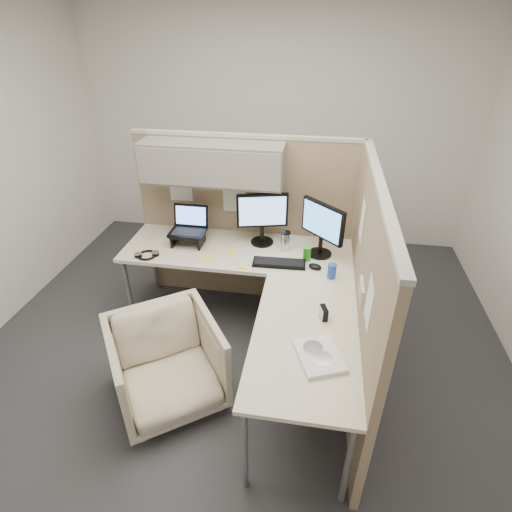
% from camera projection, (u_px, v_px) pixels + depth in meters
% --- Properties ---
extents(ground, '(4.50, 4.50, 0.00)m').
position_uv_depth(ground, '(240.00, 356.00, 3.38)').
color(ground, '#2E2D31').
rests_on(ground, ground).
extents(partition_back, '(2.00, 0.36, 1.63)m').
position_uv_depth(partition_back, '(232.00, 196.00, 3.54)').
color(partition_back, '#937D60').
rests_on(partition_back, ground).
extents(partition_right, '(0.07, 2.03, 1.63)m').
position_uv_depth(partition_right, '(362.00, 293.00, 2.78)').
color(partition_right, '#937D60').
rests_on(partition_right, ground).
extents(desk, '(2.00, 1.98, 0.73)m').
position_uv_depth(desk, '(257.00, 282.00, 3.12)').
color(desk, beige).
rests_on(desk, ground).
extents(office_chair, '(0.98, 0.97, 0.75)m').
position_uv_depth(office_chair, '(166.00, 360.00, 2.83)').
color(office_chair, beige).
rests_on(office_chair, ground).
extents(monitor_left, '(0.44, 0.20, 0.47)m').
position_uv_depth(monitor_left, '(262.00, 215.00, 3.43)').
color(monitor_left, black).
rests_on(monitor_left, desk).
extents(monitor_right, '(0.34, 0.33, 0.47)m').
position_uv_depth(monitor_right, '(322.00, 225.00, 3.25)').
color(monitor_right, black).
rests_on(monitor_right, desk).
extents(laptop_station, '(0.31, 0.26, 0.32)m').
position_uv_depth(laptop_station, '(189.00, 230.00, 3.51)').
color(laptop_station, black).
rests_on(laptop_station, desk).
extents(keyboard, '(0.43, 0.16, 0.02)m').
position_uv_depth(keyboard, '(279.00, 263.00, 3.25)').
color(keyboard, black).
rests_on(keyboard, desk).
extents(mouse, '(0.13, 0.10, 0.04)m').
position_uv_depth(mouse, '(315.00, 266.00, 3.20)').
color(mouse, black).
rests_on(mouse, desk).
extents(travel_mug, '(0.08, 0.08, 0.17)m').
position_uv_depth(travel_mug, '(285.00, 241.00, 3.41)').
color(travel_mug, silver).
rests_on(travel_mug, desk).
extents(soda_can_green, '(0.07, 0.07, 0.12)m').
position_uv_depth(soda_can_green, '(332.00, 271.00, 3.06)').
color(soda_can_green, '#1E3FA5').
rests_on(soda_can_green, desk).
extents(soda_can_silver, '(0.07, 0.07, 0.12)m').
position_uv_depth(soda_can_silver, '(307.00, 254.00, 3.29)').
color(soda_can_silver, '#268C1E').
rests_on(soda_can_silver, desk).
extents(sticky_note_d, '(0.08, 0.08, 0.01)m').
position_uv_depth(sticky_note_d, '(232.00, 252.00, 3.42)').
color(sticky_note_d, yellow).
rests_on(sticky_note_d, desk).
extents(sticky_note_b, '(0.08, 0.08, 0.01)m').
position_uv_depth(sticky_note_b, '(244.00, 266.00, 3.23)').
color(sticky_note_b, yellow).
rests_on(sticky_note_b, desk).
extents(sticky_note_a, '(0.10, 0.10, 0.01)m').
position_uv_depth(sticky_note_a, '(207.00, 258.00, 3.33)').
color(sticky_note_a, yellow).
rests_on(sticky_note_a, desk).
extents(headphones, '(0.20, 0.20, 0.03)m').
position_uv_depth(headphones, '(147.00, 255.00, 3.36)').
color(headphones, black).
rests_on(headphones, desk).
extents(paper_stack, '(0.34, 0.38, 0.03)m').
position_uv_depth(paper_stack, '(319.00, 356.00, 2.36)').
color(paper_stack, white).
rests_on(paper_stack, desk).
extents(desk_clock, '(0.06, 0.10, 0.09)m').
position_uv_depth(desk_clock, '(324.00, 313.00, 2.66)').
color(desk_clock, black).
rests_on(desk_clock, desk).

